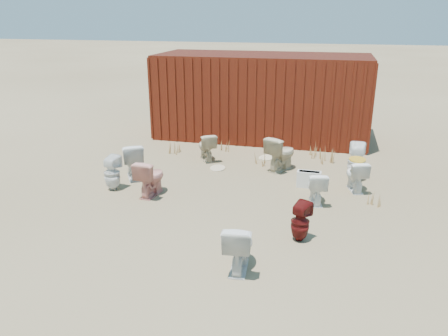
% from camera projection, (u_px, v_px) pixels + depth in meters
% --- Properties ---
extents(ground, '(100.00, 100.00, 0.00)m').
position_uv_depth(ground, '(216.00, 205.00, 8.41)').
color(ground, brown).
rests_on(ground, ground).
extents(shipping_container, '(6.00, 2.40, 2.40)m').
position_uv_depth(shipping_container, '(262.00, 96.00, 12.77)').
color(shipping_container, '#470D0B').
rests_on(shipping_container, ground).
extents(toilet_front_a, '(0.80, 0.91, 0.81)m').
position_uv_depth(toilet_front_a, '(133.00, 160.00, 9.69)').
color(toilet_front_a, white).
rests_on(toilet_front_a, ground).
extents(toilet_front_pink, '(0.50, 0.78, 0.75)m').
position_uv_depth(toilet_front_pink, '(150.00, 177.00, 8.77)').
color(toilet_front_pink, '#DC8B7F').
rests_on(toilet_front_pink, ground).
extents(toilet_front_c, '(0.47, 0.76, 0.74)m').
position_uv_depth(toilet_front_c, '(239.00, 246.00, 6.20)').
color(toilet_front_c, silver).
rests_on(toilet_front_c, ground).
extents(toilet_front_maroon, '(0.40, 0.40, 0.66)m').
position_uv_depth(toilet_front_maroon, '(300.00, 222.00, 6.99)').
color(toilet_front_maroon, '#54100E').
rests_on(toilet_front_maroon, ground).
extents(toilet_front_e, '(0.47, 0.69, 0.64)m').
position_uv_depth(toilet_front_e, '(316.00, 187.00, 8.41)').
color(toilet_front_e, white).
rests_on(toilet_front_e, ground).
extents(toilet_back_a, '(0.39, 0.39, 0.73)m').
position_uv_depth(toilet_back_a, '(112.00, 173.00, 9.03)').
color(toilet_back_a, white).
rests_on(toilet_back_a, ground).
extents(toilet_back_beige_left, '(0.69, 0.79, 0.70)m').
position_uv_depth(toilet_back_beige_left, '(206.00, 147.00, 10.89)').
color(toilet_back_beige_left, '#C5B590').
rests_on(toilet_back_beige_left, ground).
extents(toilet_back_beige_right, '(0.79, 0.92, 0.82)m').
position_uv_depth(toilet_back_beige_right, '(281.00, 153.00, 10.18)').
color(toilet_back_beige_right, '#C7B892').
rests_on(toilet_back_beige_right, ground).
extents(toilet_back_yellowlid, '(0.54, 0.73, 0.66)m').
position_uv_depth(toilet_back_yellowlid, '(356.00, 175.00, 9.00)').
color(toilet_back_yellowlid, white).
rests_on(toilet_back_yellowlid, ground).
extents(toilet_back_e, '(0.40, 0.40, 0.84)m').
position_uv_depth(toilet_back_e, '(356.00, 162.00, 9.56)').
color(toilet_back_e, white).
rests_on(toilet_back_e, ground).
extents(yellow_lid, '(0.34, 0.42, 0.02)m').
position_uv_depth(yellow_lid, '(357.00, 159.00, 8.89)').
color(yellow_lid, gold).
rests_on(yellow_lid, toilet_back_yellowlid).
extents(loose_tank, '(0.50, 0.21, 0.35)m').
position_uv_depth(loose_tank, '(309.00, 179.00, 9.23)').
color(loose_tank, silver).
rests_on(loose_tank, ground).
extents(loose_lid_near, '(0.49, 0.57, 0.02)m').
position_uv_depth(loose_lid_near, '(267.00, 158.00, 11.14)').
color(loose_lid_near, beige).
rests_on(loose_lid_near, ground).
extents(loose_lid_far, '(0.39, 0.49, 0.02)m').
position_uv_depth(loose_lid_far, '(218.00, 168.00, 10.38)').
color(loose_lid_far, beige).
rests_on(loose_lid_far, ground).
extents(weed_clump_a, '(0.36, 0.36, 0.32)m').
position_uv_depth(weed_clump_a, '(173.00, 147.00, 11.48)').
color(weed_clump_a, olive).
rests_on(weed_clump_a, ground).
extents(weed_clump_b, '(0.32, 0.32, 0.28)m').
position_uv_depth(weed_clump_b, '(260.00, 159.00, 10.60)').
color(weed_clump_b, olive).
rests_on(weed_clump_b, ground).
extents(weed_clump_c, '(0.36, 0.36, 0.36)m').
position_uv_depth(weed_clump_c, '(327.00, 156.00, 10.74)').
color(weed_clump_c, olive).
rests_on(weed_clump_c, ground).
extents(weed_clump_d, '(0.30, 0.30, 0.26)m').
position_uv_depth(weed_clump_d, '(224.00, 146.00, 11.73)').
color(weed_clump_d, olive).
rests_on(weed_clump_d, ground).
extents(weed_clump_e, '(0.34, 0.34, 0.34)m').
position_uv_depth(weed_clump_e, '(315.00, 151.00, 11.17)').
color(weed_clump_e, olive).
rests_on(weed_clump_e, ground).
extents(weed_clump_f, '(0.28, 0.28, 0.26)m').
position_uv_depth(weed_clump_f, '(374.00, 198.00, 8.39)').
color(weed_clump_f, olive).
rests_on(weed_clump_f, ground).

